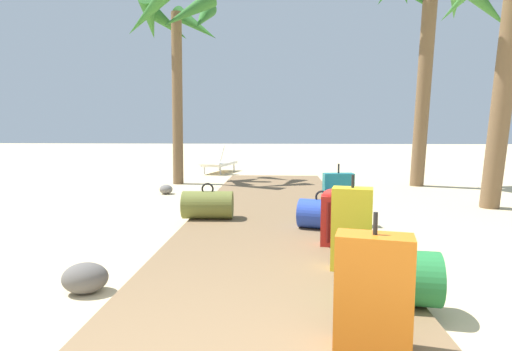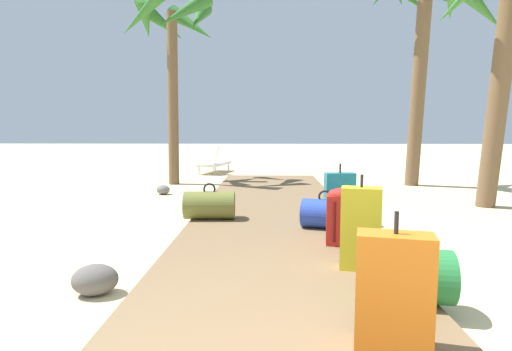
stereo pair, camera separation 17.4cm
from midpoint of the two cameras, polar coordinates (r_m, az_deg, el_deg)
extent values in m
plane|color=#D1BA8C|center=(5.08, 1.44, -7.97)|extent=(60.00, 60.00, 0.00)
cube|color=brown|center=(5.99, 1.46, -5.37)|extent=(2.16, 9.39, 0.08)
cube|color=gold|center=(3.62, 12.72, -7.05)|extent=(0.36, 0.26, 0.70)
cylinder|color=black|center=(3.55, 12.88, -0.73)|extent=(0.02, 0.02, 0.11)
cylinder|color=#237538|center=(3.09, 18.48, -12.79)|extent=(0.62, 0.44, 0.37)
torus|color=black|center=(3.02, 18.62, -8.96)|extent=(0.17, 0.05, 0.16)
cylinder|color=olive|center=(5.54, -7.25, -4.04)|extent=(0.67, 0.38, 0.36)
torus|color=black|center=(5.51, -7.28, -1.87)|extent=(0.16, 0.03, 0.16)
cube|color=red|center=(4.35, 10.42, -5.99)|extent=(0.33, 0.24, 0.51)
ellipsoid|color=red|center=(4.31, 10.49, -2.67)|extent=(0.31, 0.23, 0.15)
cylinder|color=#5B110F|center=(4.25, 9.43, -6.26)|extent=(0.04, 0.04, 0.41)
cylinder|color=#5B110F|center=(4.26, 11.47, -6.29)|extent=(0.04, 0.04, 0.41)
cube|color=#197A7F|center=(5.55, 10.45, -2.79)|extent=(0.40, 0.20, 0.61)
cylinder|color=black|center=(5.50, 10.53, 0.98)|extent=(0.02, 0.02, 0.12)
cube|color=orange|center=(2.40, 16.25, -15.00)|extent=(0.43, 0.28, 0.63)
cylinder|color=black|center=(2.29, 16.55, -6.19)|extent=(0.02, 0.02, 0.12)
cylinder|color=#2847B7|center=(5.05, 8.38, -5.19)|extent=(0.61, 0.48, 0.35)
torus|color=black|center=(5.01, 8.42, -2.92)|extent=(0.16, 0.07, 0.16)
cylinder|color=brown|center=(9.75, 20.82, 11.48)|extent=(0.29, 0.69, 4.40)
cylinder|color=brown|center=(7.47, 29.60, 9.35)|extent=(0.29, 0.69, 3.52)
cone|color=#387A33|center=(8.20, 27.34, 20.13)|extent=(1.24, 0.59, 1.05)
cylinder|color=brown|center=(9.77, -11.77, 10.18)|extent=(0.24, 0.37, 3.86)
cone|color=#2D6B28|center=(9.88, -8.32, 20.57)|extent=(0.47, 1.29, 0.96)
cone|color=#2D6B28|center=(10.56, -9.30, 19.61)|extent=(1.37, 0.98, 1.04)
cone|color=#2D6B28|center=(10.54, -13.03, 19.53)|extent=(1.11, 0.90, 0.88)
cone|color=#2D6B28|center=(10.12, -15.34, 19.97)|extent=(0.50, 1.16, 0.93)
cone|color=#2D6B28|center=(9.50, -15.30, 20.98)|extent=(1.49, 1.02, 1.12)
cone|color=#2D6B28|center=(9.46, -10.38, 21.12)|extent=(1.27, 1.06, 1.02)
cube|color=white|center=(12.11, -6.14, 1.63)|extent=(0.91, 1.50, 0.08)
cube|color=white|center=(11.54, -7.21, 2.77)|extent=(0.69, 0.57, 0.54)
cylinder|color=silver|center=(12.73, -6.24, 1.18)|extent=(0.04, 0.04, 0.22)
cylinder|color=silver|center=(12.57, -4.19, 1.13)|extent=(0.04, 0.04, 0.22)
cylinder|color=silver|center=(11.70, -8.21, 0.69)|extent=(0.04, 0.04, 0.22)
cylinder|color=silver|center=(11.52, -6.01, 0.63)|extent=(0.04, 0.04, 0.22)
ellipsoid|color=slate|center=(8.27, -13.14, -1.90)|extent=(0.36, 0.36, 0.18)
ellipsoid|color=#5B5651|center=(3.53, -22.47, -13.00)|extent=(0.39, 0.33, 0.24)
camera|label=1|loc=(0.09, 89.22, 0.09)|focal=29.33mm
camera|label=2|loc=(0.09, -90.78, -0.09)|focal=29.33mm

